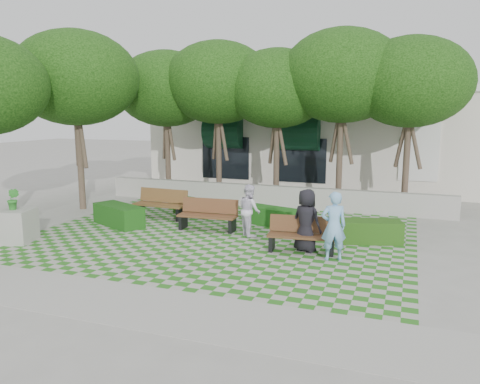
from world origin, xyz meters
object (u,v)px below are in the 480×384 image
at_px(hedge_midright, 272,216).
at_px(planter_back, 15,224).
at_px(hedge_midleft, 195,207).
at_px(bench_west, 161,204).
at_px(bench_east, 302,235).
at_px(person_white, 250,210).
at_px(person_blue, 334,226).
at_px(person_dark, 306,221).
at_px(hedge_east, 368,231).
at_px(hedge_west, 119,215).
at_px(bench_mid, 208,215).

distance_m(hedge_midright, planter_back, 8.36).
bearing_deg(hedge_midleft, bench_west, -140.56).
xyz_separation_m(bench_east, person_white, (-2.01, 1.21, 0.35)).
relative_size(person_blue, person_dark, 1.04).
bearing_deg(bench_east, bench_west, 151.48).
xyz_separation_m(hedge_east, hedge_west, (-8.50, -0.80, 0.02)).
bearing_deg(planter_back, person_white, 26.34).
distance_m(person_dark, person_white, 2.40).
bearing_deg(hedge_midright, bench_west, -175.75).
bearing_deg(hedge_midright, hedge_midleft, 170.93).
bearing_deg(person_dark, hedge_midright, -36.05).
bearing_deg(hedge_midright, bench_mid, -142.93).
distance_m(bench_west, planter_back, 5.17).
bearing_deg(bench_west, hedge_midright, 6.98).
height_order(bench_mid, hedge_east, bench_mid).
bearing_deg(person_white, planter_back, 73.84).
xyz_separation_m(hedge_midleft, person_blue, (5.94, -3.78, 0.64)).
bearing_deg(planter_back, person_dark, 13.65).
bearing_deg(hedge_midright, person_dark, -56.22).
height_order(bench_east, bench_west, bench_west).
distance_m(hedge_east, planter_back, 10.90).
bearing_deg(hedge_midleft, person_blue, -32.46).
bearing_deg(bench_mid, hedge_west, -173.98).
height_order(hedge_west, person_dark, person_dark).
xyz_separation_m(bench_east, person_dark, (0.10, 0.07, 0.42)).
distance_m(bench_mid, hedge_east, 5.28).
xyz_separation_m(hedge_midright, person_dark, (1.82, -2.73, 0.59)).
bearing_deg(planter_back, bench_west, 60.64).
distance_m(bench_east, person_white, 2.37).
relative_size(hedge_east, person_dark, 1.08).
relative_size(hedge_west, person_blue, 1.11).
relative_size(bench_east, person_blue, 1.05).
bearing_deg(bench_mid, bench_west, 152.92).
xyz_separation_m(bench_east, hedge_west, (-6.80, 0.88, -0.12)).
relative_size(planter_back, person_blue, 0.89).
height_order(person_dark, person_white, person_dark).
height_order(bench_east, hedge_east, bench_east).
xyz_separation_m(hedge_midleft, hedge_west, (-1.81, -2.44, 0.06)).
height_order(planter_back, person_white, person_white).
xyz_separation_m(hedge_midleft, person_white, (2.98, -2.11, 0.53)).
relative_size(bench_east, hedge_west, 0.95).
xyz_separation_m(bench_west, hedge_west, (-0.79, -1.60, -0.16)).
xyz_separation_m(bench_mid, person_blue, (4.53, -1.87, 0.44)).
height_order(bench_east, person_blue, person_blue).
bearing_deg(hedge_west, person_white, 3.96).
distance_m(planter_back, person_white, 7.29).
height_order(hedge_east, person_white, person_white).
height_order(bench_east, bench_mid, bench_mid).
distance_m(bench_east, hedge_midleft, 5.99).
relative_size(hedge_east, planter_back, 1.17).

